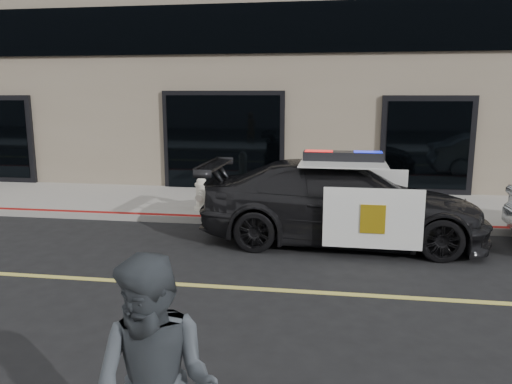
# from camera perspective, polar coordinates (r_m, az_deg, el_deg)

# --- Properties ---
(ground) EXTENTS (120.00, 120.00, 0.00)m
(ground) POSITION_cam_1_polar(r_m,az_deg,el_deg) (7.58, -7.62, -10.51)
(ground) COLOR black
(ground) RESTS_ON ground
(sidewalk_n) EXTENTS (60.00, 3.50, 0.15)m
(sidewalk_n) POSITION_cam_1_polar(r_m,az_deg,el_deg) (12.47, -0.87, -1.41)
(sidewalk_n) COLOR gray
(sidewalk_n) RESTS_ON ground
(police_car) EXTENTS (2.51, 5.37, 1.74)m
(police_car) POSITION_cam_1_polar(r_m,az_deg,el_deg) (9.57, 9.78, -1.09)
(police_car) COLOR black
(police_car) RESTS_ON ground
(fire_hydrant) EXTENTS (0.36, 0.49, 0.78)m
(fire_hydrant) POSITION_cam_1_polar(r_m,az_deg,el_deg) (11.55, -6.25, -0.24)
(fire_hydrant) COLOR silver
(fire_hydrant) RESTS_ON sidewalk_n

